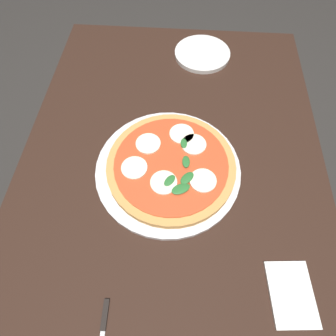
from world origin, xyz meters
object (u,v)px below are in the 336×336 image
dining_table (172,178)px  pizza (170,165)px  serving_tray (168,169)px  plate_white (202,54)px  knife (103,330)px  napkin (291,294)px

dining_table → pizza: pizza is taller
pizza → serving_tray: bearing=-74.6°
serving_tray → plate_white: size_ratio=1.99×
pizza → knife: size_ratio=2.17×
napkin → serving_tray: bearing=-135.3°
dining_table → knife: knife is taller
pizza → knife: bearing=-15.8°
dining_table → plate_white: 0.44m
knife → napkin: bearing=103.8°
pizza → napkin: pizza is taller
plate_white → knife: bearing=-12.4°
plate_white → knife: (0.83, -0.18, -0.00)m
napkin → knife: bearing=-76.2°
dining_table → plate_white: bearing=169.7°
serving_tray → pizza: pizza is taller
serving_tray → knife: 0.39m
dining_table → plate_white: size_ratio=5.95×
pizza → plate_white: bearing=170.4°
pizza → plate_white: pizza is taller
knife → pizza: bearing=164.2°
pizza → knife: 0.39m
serving_tray → plate_white: bearing=169.8°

